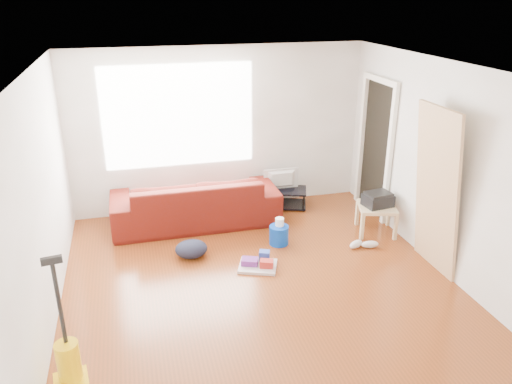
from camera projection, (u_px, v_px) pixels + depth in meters
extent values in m
cube|color=brown|center=(262.00, 288.00, 5.82)|extent=(4.50, 5.00, 0.01)
cube|color=silver|center=(263.00, 70.00, 4.87)|extent=(4.50, 5.00, 0.01)
cube|color=beige|center=(219.00, 130.00, 7.59)|extent=(4.50, 0.01, 2.50)
cube|color=beige|center=(368.00, 333.00, 3.11)|extent=(4.50, 0.01, 2.50)
cube|color=beige|center=(38.00, 210.00, 4.82)|extent=(0.01, 5.00, 2.50)
cube|color=beige|center=(447.00, 171.00, 5.87)|extent=(0.01, 5.00, 2.50)
cube|color=white|center=(179.00, 116.00, 7.33)|extent=(2.20, 0.01, 1.50)
cube|color=white|center=(389.00, 159.00, 7.08)|extent=(0.06, 0.08, 2.00)
cube|color=white|center=(361.00, 141.00, 7.88)|extent=(0.06, 0.08, 2.00)
cube|color=white|center=(381.00, 80.00, 7.09)|extent=(0.06, 0.98, 0.08)
cube|color=black|center=(377.00, 150.00, 7.49)|extent=(0.01, 0.86, 1.98)
imported|color=#551007|center=(197.00, 222.00, 7.45)|extent=(2.42, 0.95, 0.71)
cube|color=black|center=(282.00, 204.00, 8.01)|extent=(0.87, 0.67, 0.03)
cube|color=black|center=(282.00, 190.00, 7.92)|extent=(0.87, 0.67, 0.03)
cylinder|color=black|center=(259.00, 201.00, 7.82)|extent=(0.03, 0.03, 0.29)
cylinder|color=black|center=(261.00, 192.00, 8.17)|extent=(0.03, 0.03, 0.29)
cylinder|color=black|center=(304.00, 203.00, 7.77)|extent=(0.03, 0.03, 0.29)
cylinder|color=black|center=(304.00, 194.00, 8.12)|extent=(0.03, 0.03, 0.29)
imported|color=black|center=(282.00, 180.00, 7.85)|extent=(0.57, 0.07, 0.33)
cube|color=#CBB087|center=(377.00, 207.00, 7.02)|extent=(0.63, 0.63, 0.05)
cube|color=#CBB087|center=(362.00, 227.00, 6.89)|extent=(0.05, 0.05, 0.37)
cube|color=#CBB087|center=(357.00, 213.00, 7.31)|extent=(0.05, 0.05, 0.37)
cube|color=#CBB087|center=(396.00, 228.00, 6.87)|extent=(0.05, 0.05, 0.37)
cube|color=#CBB087|center=(389.00, 214.00, 7.30)|extent=(0.05, 0.05, 0.37)
cube|color=black|center=(378.00, 200.00, 6.98)|extent=(0.42, 0.34, 0.16)
cube|color=black|center=(378.00, 194.00, 6.94)|extent=(0.38, 0.30, 0.04)
cylinder|color=#073FBA|center=(279.00, 244.00, 6.83)|extent=(0.32, 0.32, 0.26)
cylinder|color=white|center=(279.00, 231.00, 6.79)|extent=(0.12, 0.12, 0.11)
cube|color=silver|center=(258.00, 266.00, 6.24)|extent=(0.57, 0.51, 0.04)
cube|color=#A92720|center=(267.00, 264.00, 6.17)|extent=(0.20, 0.16, 0.09)
cube|color=#662683|center=(250.00, 261.00, 6.24)|extent=(0.24, 0.21, 0.07)
cube|color=#2A46B5|center=(264.00, 256.00, 6.32)|extent=(0.16, 0.15, 0.13)
ellipsoid|color=black|center=(192.00, 257.00, 6.50)|extent=(0.43, 0.35, 0.23)
ellipsoid|color=silver|center=(356.00, 244.00, 6.71)|extent=(0.26, 0.20, 0.10)
ellipsoid|color=silver|center=(370.00, 244.00, 6.71)|extent=(0.25, 0.13, 0.10)
cylinder|color=yellow|center=(69.00, 361.00, 4.17)|extent=(0.20, 0.20, 0.35)
cylinder|color=black|center=(59.00, 304.00, 3.99)|extent=(0.04, 0.04, 0.74)
cube|color=black|center=(52.00, 260.00, 3.84)|extent=(0.16, 0.06, 0.06)
cube|color=tan|center=(426.00, 266.00, 6.28)|extent=(0.25, 0.82, 2.04)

